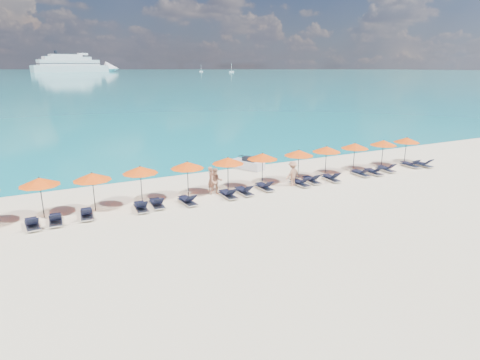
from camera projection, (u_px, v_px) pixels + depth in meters
name	position (u px, v px, depth m)	size (l,w,h in m)	color
ground	(265.00, 214.00, 22.24)	(1400.00, 1400.00, 0.00)	beige
sea	(37.00, 72.00, 587.70)	(1600.00, 1300.00, 0.01)	#1FA9B2
cruise_ship	(79.00, 66.00, 551.95)	(120.13, 49.45, 33.22)	white
sailboat_near	(201.00, 71.00, 583.09)	(5.43, 1.81, 9.96)	white
sailboat_far	(231.00, 71.00, 533.99)	(6.35, 2.12, 11.64)	white
jetski	(248.00, 164.00, 31.90)	(2.06, 2.93, 0.98)	silver
beachgoer_a	(211.00, 179.00, 26.00)	(0.61, 0.40, 1.67)	tan
beachgoer_b	(216.00, 181.00, 25.41)	(0.84, 0.48, 1.72)	tan
beachgoer_c	(293.00, 174.00, 27.25)	(1.11, 0.52, 1.72)	tan
umbrella_2	(39.00, 182.00, 21.20)	(2.10, 2.10, 2.28)	black
umbrella_3	(92.00, 177.00, 22.16)	(2.10, 2.10, 2.28)	black
umbrella_4	(140.00, 170.00, 23.59)	(2.10, 2.10, 2.28)	black
umbrella_5	(187.00, 165.00, 24.73)	(2.10, 2.10, 2.28)	black
umbrella_6	(228.00, 161.00, 25.90)	(2.10, 2.10, 2.28)	black
umbrella_7	(263.00, 156.00, 27.16)	(2.10, 2.10, 2.28)	black
umbrella_8	(299.00, 153.00, 28.23)	(2.10, 2.10, 2.28)	black
umbrella_9	(327.00, 149.00, 29.46)	(2.10, 2.10, 2.28)	black
umbrella_10	(355.00, 146.00, 30.70)	(2.10, 2.10, 2.28)	black
umbrella_11	(384.00, 143.00, 31.94)	(2.10, 2.10, 2.28)	black
umbrella_12	(407.00, 140.00, 33.17)	(2.10, 2.10, 2.28)	black
lounger_3	(32.00, 224.00, 20.24)	(0.77, 1.75, 0.66)	silver
lounger_4	(55.00, 219.00, 20.79)	(0.68, 1.72, 0.66)	silver
lounger_5	(87.00, 214.00, 21.60)	(0.76, 1.75, 0.66)	silver
lounger_6	(141.00, 207.00, 22.70)	(0.72, 1.73, 0.66)	silver
lounger_7	(157.00, 203.00, 23.28)	(0.71, 1.73, 0.66)	silver
lounger_8	(188.00, 200.00, 23.75)	(0.78, 1.75, 0.66)	silver
lounger_9	(228.00, 194.00, 24.94)	(0.62, 1.70, 0.66)	silver
lounger_10	(244.00, 191.00, 25.56)	(0.66, 1.71, 0.66)	silver
lounger_11	(264.00, 186.00, 26.50)	(0.66, 1.71, 0.66)	silver
lounger_12	(300.00, 183.00, 27.39)	(0.74, 1.74, 0.66)	silver
lounger_13	(311.00, 180.00, 28.09)	(0.70, 1.73, 0.66)	silver
lounger_14	(331.00, 178.00, 28.57)	(0.76, 1.75, 0.66)	silver
lounger_15	(361.00, 173.00, 29.91)	(0.65, 1.71, 0.66)	silver
lounger_16	(374.00, 172.00, 30.24)	(0.76, 1.75, 0.66)	silver
lounger_17	(386.00, 169.00, 31.13)	(0.67, 1.72, 0.66)	silver
lounger_18	(410.00, 164.00, 32.47)	(0.71, 1.73, 0.66)	silver
lounger_19	(423.00, 164.00, 32.59)	(0.65, 1.71, 0.66)	silver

